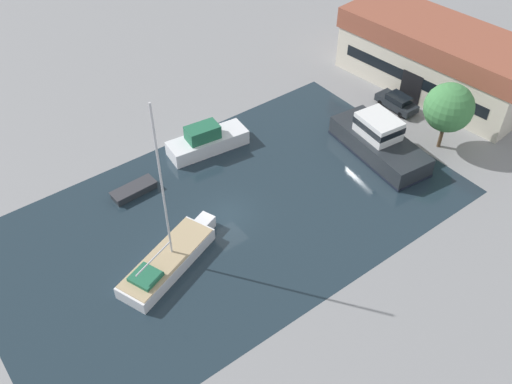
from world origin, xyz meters
name	(u,v)px	position (x,y,z in m)	size (l,w,h in m)	color
ground_plane	(228,215)	(0.00, 0.00, 0.00)	(440.00, 440.00, 0.00)	gray
water_canal	(228,215)	(0.00, 0.00, 0.00)	(22.42, 38.87, 0.01)	#1E2D38
warehouse_building	(437,58)	(-2.83, 28.70, 3.46)	(21.33, 10.39, 6.83)	beige
quay_tree_near_building	(449,108)	(4.48, 21.13, 4.35)	(4.47, 4.47, 6.60)	brown
parked_car	(397,102)	(-2.25, 22.64, 0.80)	(4.40, 1.85, 1.58)	#1E2328
sailboat_moored	(169,259)	(1.69, -6.58, 0.68)	(5.58, 9.78, 14.32)	white
motor_cruiser	(379,141)	(1.68, 15.77, 1.36)	(10.44, 5.09, 3.73)	#23282D
small_dinghy	(134,190)	(-7.09, -4.82, 0.36)	(1.66, 3.99, 0.69)	#23282D
cabin_boat	(207,141)	(-8.38, 3.56, 0.99)	(3.39, 7.75, 2.70)	white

